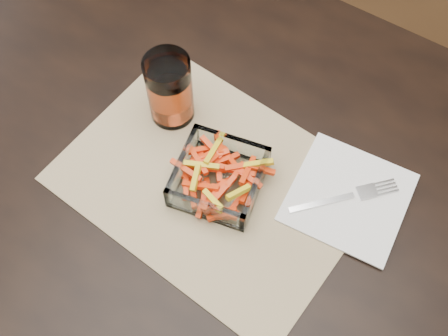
# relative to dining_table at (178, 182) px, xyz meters

# --- Properties ---
(dining_table) EXTENTS (1.60, 0.90, 0.75)m
(dining_table) POSITION_rel_dining_table_xyz_m (0.00, 0.00, 0.00)
(dining_table) COLOR black
(dining_table) RESTS_ON ground
(placemat) EXTENTS (0.47, 0.36, 0.00)m
(placemat) POSITION_rel_dining_table_xyz_m (0.08, -0.00, 0.09)
(placemat) COLOR tan
(placemat) RESTS_ON dining_table
(glass_bowl) EXTENTS (0.15, 0.15, 0.05)m
(glass_bowl) POSITION_rel_dining_table_xyz_m (0.09, -0.00, 0.11)
(glass_bowl) COLOR white
(glass_bowl) RESTS_ON placemat
(tumbler) EXTENTS (0.07, 0.07, 0.13)m
(tumbler) POSITION_rel_dining_table_xyz_m (-0.05, 0.07, 0.15)
(tumbler) COLOR white
(tumbler) RESTS_ON placemat
(napkin) EXTENTS (0.19, 0.19, 0.00)m
(napkin) POSITION_rel_dining_table_xyz_m (0.27, 0.09, 0.09)
(napkin) COLOR white
(napkin) RESTS_ON placemat
(fork) EXTENTS (0.13, 0.14, 0.00)m
(fork) POSITION_rel_dining_table_xyz_m (0.27, 0.08, 0.10)
(fork) COLOR silver
(fork) RESTS_ON napkin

